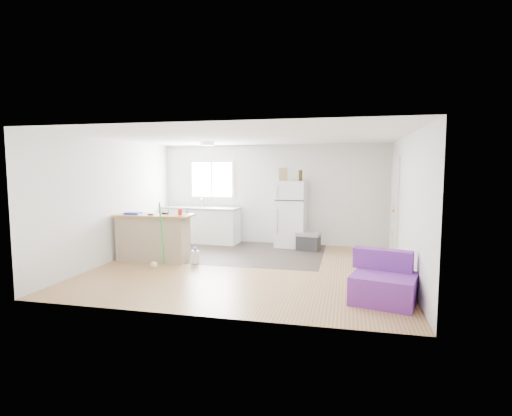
% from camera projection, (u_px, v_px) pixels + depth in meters
% --- Properties ---
extents(room, '(5.51, 5.01, 2.41)m').
position_uv_depth(room, '(248.00, 203.00, 7.28)').
color(room, '#8E5F3B').
rests_on(room, ground).
extents(vinyl_zone, '(4.05, 2.50, 0.00)m').
position_uv_depth(vinyl_zone, '(230.00, 252.00, 8.78)').
color(vinyl_zone, '#2F2823').
rests_on(vinyl_zone, floor).
extents(window, '(1.18, 0.06, 0.98)m').
position_uv_depth(window, '(212.00, 180.00, 10.00)').
color(window, white).
rests_on(window, back_wall).
extents(interior_door, '(0.11, 0.92, 2.10)m').
position_uv_depth(interior_door, '(395.00, 208.00, 8.20)').
color(interior_door, white).
rests_on(interior_door, right_wall).
extents(ceiling_fixture, '(0.30, 0.30, 0.07)m').
position_uv_depth(ceiling_fixture, '(207.00, 144.00, 8.60)').
color(ceiling_fixture, white).
rests_on(ceiling_fixture, ceiling).
extents(kitchen_cabinets, '(2.01, 0.74, 1.15)m').
position_uv_depth(kitchen_cabinets, '(200.00, 224.00, 9.88)').
color(kitchen_cabinets, white).
rests_on(kitchen_cabinets, floor).
extents(peninsula, '(1.53, 0.62, 0.93)m').
position_uv_depth(peninsula, '(153.00, 237.00, 7.92)').
color(peninsula, tan).
rests_on(peninsula, floor).
extents(refrigerator, '(0.72, 0.69, 1.54)m').
position_uv_depth(refrigerator, '(291.00, 214.00, 9.31)').
color(refrigerator, white).
rests_on(refrigerator, floor).
extents(cooler, '(0.57, 0.44, 0.39)m').
position_uv_depth(cooler, '(308.00, 241.00, 8.94)').
color(cooler, '#29292B').
rests_on(cooler, floor).
extents(purple_seat, '(0.99, 0.97, 0.68)m').
position_uv_depth(purple_seat, '(384.00, 284.00, 5.53)').
color(purple_seat, purple).
rests_on(purple_seat, floor).
extents(cleaner_jug, '(0.15, 0.12, 0.31)m').
position_uv_depth(cleaner_jug, '(195.00, 257.00, 7.71)').
color(cleaner_jug, white).
rests_on(cleaner_jug, floor).
extents(mop, '(0.24, 0.35, 1.24)m').
position_uv_depth(mop, '(156.00, 255.00, 7.37)').
color(mop, green).
rests_on(mop, floor).
extents(red_cup, '(0.10, 0.10, 0.12)m').
position_uv_depth(red_cup, '(180.00, 212.00, 7.76)').
color(red_cup, red).
rests_on(red_cup, peninsula).
extents(blue_tray, '(0.32, 0.24, 0.04)m').
position_uv_depth(blue_tray, '(133.00, 213.00, 7.90)').
color(blue_tray, '#142DC0').
rests_on(blue_tray, peninsula).
extents(tool_a, '(0.15, 0.08, 0.03)m').
position_uv_depth(tool_a, '(165.00, 213.00, 7.90)').
color(tool_a, black).
rests_on(tool_a, peninsula).
extents(tool_b, '(0.11, 0.07, 0.03)m').
position_uv_depth(tool_b, '(151.00, 215.00, 7.73)').
color(tool_b, black).
rests_on(tool_b, peninsula).
extents(cardboard_box, '(0.22, 0.15, 0.30)m').
position_uv_depth(cardboard_box, '(283.00, 174.00, 9.21)').
color(cardboard_box, tan).
rests_on(cardboard_box, refrigerator).
extents(bottle_left, '(0.09, 0.09, 0.25)m').
position_uv_depth(bottle_left, '(301.00, 176.00, 9.06)').
color(bottle_left, '#37200A').
rests_on(bottle_left, refrigerator).
extents(bottle_right, '(0.08, 0.08, 0.25)m').
position_uv_depth(bottle_right, '(300.00, 175.00, 9.18)').
color(bottle_right, '#37200A').
rests_on(bottle_right, refrigerator).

